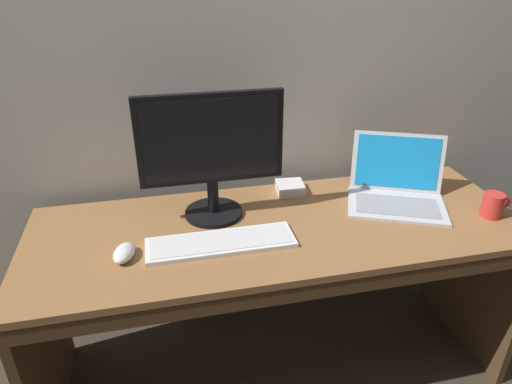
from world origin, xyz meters
name	(u,v)px	position (x,y,z in m)	size (l,w,h in m)	color
ground_plane	(276,366)	(0.00, 0.00, 0.00)	(14.00, 14.00, 0.00)	#382D23
desk	(280,266)	(0.00, -0.01, 0.54)	(1.76, 0.63, 0.71)	olive
laptop_silver	(397,187)	(0.49, 0.08, 0.76)	(0.45, 0.42, 0.23)	silver
external_monitor	(211,152)	(-0.22, 0.11, 0.96)	(0.50, 0.21, 0.46)	black
wired_keyboard	(221,243)	(-0.22, -0.08, 0.72)	(0.49, 0.15, 0.02)	white
computer_mouse	(124,253)	(-0.53, -0.09, 0.73)	(0.06, 0.11, 0.04)	white
external_drive_box	(290,188)	(0.10, 0.23, 0.73)	(0.11, 0.11, 0.04)	silver
coffee_mug	(493,205)	(0.77, -0.11, 0.75)	(0.11, 0.07, 0.09)	red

